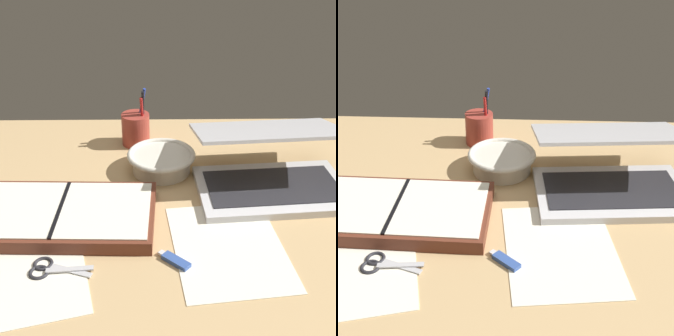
% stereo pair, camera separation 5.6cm
% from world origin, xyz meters
% --- Properties ---
extents(desk_top, '(1.40, 1.00, 0.02)m').
position_xyz_m(desk_top, '(0.00, 0.00, 0.01)').
color(desk_top, tan).
rests_on(desk_top, ground).
extents(laptop, '(0.38, 0.33, 0.16)m').
position_xyz_m(laptop, '(0.22, 0.10, 0.07)').
color(laptop, silver).
rests_on(laptop, desk_top).
extents(bowl, '(0.17, 0.17, 0.05)m').
position_xyz_m(bowl, '(-0.05, 0.18, 0.05)').
color(bowl, silver).
rests_on(bowl, desk_top).
extents(pen_cup, '(0.08, 0.08, 0.16)m').
position_xyz_m(pen_cup, '(-0.12, 0.34, 0.07)').
color(pen_cup, '#9E382D').
rests_on(pen_cup, desk_top).
extents(planner, '(0.41, 0.24, 0.04)m').
position_xyz_m(planner, '(-0.26, -0.03, 0.04)').
color(planner, brown).
rests_on(planner, desk_top).
extents(scissors, '(0.12, 0.06, 0.01)m').
position_xyz_m(scissors, '(-0.26, -0.18, 0.02)').
color(scissors, '#B7B7BC').
rests_on(scissors, desk_top).
extents(paper_sheet_front, '(0.25, 0.32, 0.00)m').
position_xyz_m(paper_sheet_front, '(0.09, -0.12, 0.02)').
color(paper_sheet_front, silver).
rests_on(paper_sheet_front, desk_top).
extents(paper_sheet_beside_planner, '(0.25, 0.29, 0.00)m').
position_xyz_m(paper_sheet_beside_planner, '(-0.29, -0.20, 0.02)').
color(paper_sheet_beside_planner, silver).
rests_on(paper_sheet_beside_planner, desk_top).
extents(usb_drive, '(0.06, 0.06, 0.01)m').
position_xyz_m(usb_drive, '(-0.02, -0.17, 0.02)').
color(usb_drive, '#33519E').
rests_on(usb_drive, desk_top).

